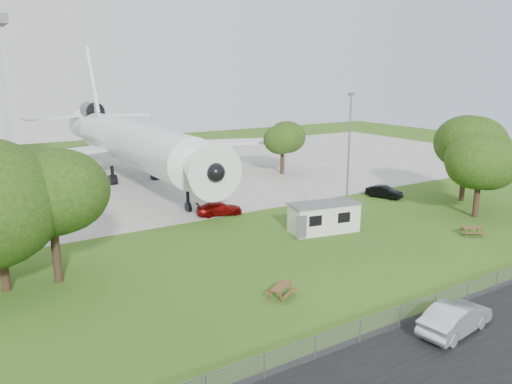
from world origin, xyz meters
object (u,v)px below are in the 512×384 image
site_cabin (324,217)px  airliner (130,141)px  picnic_west (281,297)px  car_centre_sedan (455,318)px  picnic_east (471,235)px

site_cabin → airliner: bearing=104.2°
site_cabin → picnic_west: bearing=-140.7°
picnic_west → car_centre_sedan: bearing=-87.0°
airliner → picnic_west: (-3.35, -38.64, -5.27)m
car_centre_sedan → picnic_east: bearing=-65.6°
site_cabin → car_centre_sedan: (-5.35, -17.56, -0.48)m
picnic_west → airliner: bearing=55.7°
picnic_east → car_centre_sedan: bearing=-122.6°
car_centre_sedan → picnic_west: bearing=24.6°
picnic_east → car_centre_sedan: size_ratio=0.36×
site_cabin → picnic_west: size_ratio=3.86×
picnic_west → car_centre_sedan: (5.50, -8.67, 0.83)m
airliner → picnic_west: bearing=-95.0°
airliner → car_centre_sedan: 47.56m
airliner → site_cabin: size_ratio=6.87×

